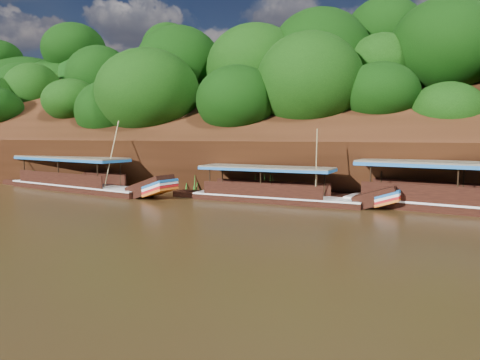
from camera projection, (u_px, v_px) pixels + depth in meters
The scene contains 5 objects.
ground at pixel (220, 222), 22.79m from camera, with size 160.00×160.00×0.00m, color black.
riverbank at pixel (305, 158), 44.08m from camera, with size 120.00×30.06×19.40m.
boat_1 at pixel (286, 195), 28.83m from camera, with size 12.89×3.29×4.95m.
boat_2 at pixel (85, 184), 34.45m from camera, with size 15.88×6.27×5.58m.
reeds at pixel (235, 182), 32.52m from camera, with size 50.58×2.35×1.90m.
Camera 1 is at (7.94, -21.04, 4.34)m, focal length 35.00 mm.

